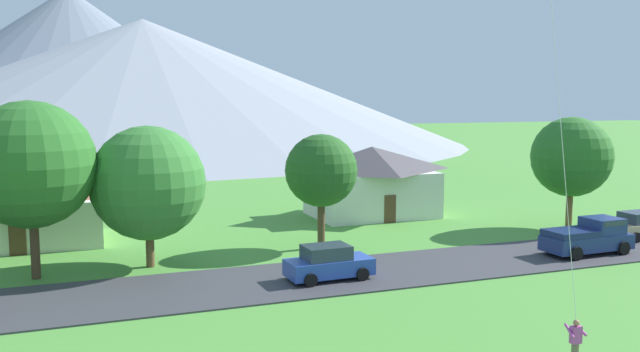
# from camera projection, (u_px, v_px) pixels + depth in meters

# --- Properties ---
(road_strip) EXTENTS (160.00, 6.52, 0.08)m
(road_strip) POSITION_uv_depth(u_px,v_px,m) (300.00, 279.00, 32.43)
(road_strip) COLOR #38383D
(road_strip) RESTS_ON ground
(mountain_west_ridge) EXTENTS (121.03, 121.03, 23.60)m
(mountain_west_ridge) POSITION_uv_depth(u_px,v_px,m) (144.00, 82.00, 125.68)
(mountain_west_ridge) COLOR #8E939E
(mountain_west_ridge) RESTS_ON ground
(mountain_far_east_ridge) EXTENTS (95.34, 95.34, 33.39)m
(mountain_far_east_ridge) POSITION_uv_depth(u_px,v_px,m) (71.00, 63.00, 151.11)
(mountain_far_east_ridge) COLOR slate
(mountain_far_east_ridge) RESTS_ON ground
(house_leftmost) EXTENTS (9.47, 6.65, 5.24)m
(house_leftmost) POSITION_uv_depth(u_px,v_px,m) (372.00, 180.00, 49.71)
(house_leftmost) COLOR silver
(house_leftmost) RESTS_ON ground
(house_left_center) EXTENTS (9.95, 7.12, 4.35)m
(house_left_center) POSITION_uv_depth(u_px,v_px,m) (20.00, 207.00, 40.23)
(house_left_center) COLOR beige
(house_left_center) RESTS_ON ground
(tree_near_left) EXTENTS (6.20, 6.20, 8.75)m
(tree_near_left) POSITION_uv_depth(u_px,v_px,m) (31.00, 165.00, 32.01)
(tree_near_left) COLOR #4C3823
(tree_near_left) RESTS_ON ground
(tree_center) EXTENTS (5.38, 5.38, 7.60)m
(tree_center) POSITION_uv_depth(u_px,v_px,m) (571.00, 157.00, 44.61)
(tree_center) COLOR brown
(tree_center) RESTS_ON ground
(tree_right_of_center) EXTENTS (5.97, 5.97, 7.44)m
(tree_right_of_center) POSITION_uv_depth(u_px,v_px,m) (148.00, 183.00, 34.43)
(tree_right_of_center) COLOR brown
(tree_right_of_center) RESTS_ON ground
(tree_near_right) EXTENTS (4.27, 4.27, 6.76)m
(tree_near_right) POSITION_uv_depth(u_px,v_px,m) (321.00, 171.00, 38.80)
(tree_near_right) COLOR #4C3823
(tree_near_right) RESTS_ON ground
(parked_car_blue_west_end) EXTENTS (4.27, 2.21, 1.68)m
(parked_car_blue_west_end) POSITION_uv_depth(u_px,v_px,m) (328.00, 263.00, 32.20)
(parked_car_blue_west_end) COLOR #2847A8
(parked_car_blue_west_end) RESTS_ON road_strip
(parked_car_tan_mid_west) EXTENTS (4.24, 2.16, 1.68)m
(parked_car_tan_mid_west) POSITION_uv_depth(u_px,v_px,m) (640.00, 226.00, 41.61)
(parked_car_tan_mid_west) COLOR tan
(parked_car_tan_mid_west) RESTS_ON road_strip
(pickup_truck_navy_east_side) EXTENTS (5.25, 2.42, 1.99)m
(pickup_truck_navy_east_side) POSITION_uv_depth(u_px,v_px,m) (589.00, 236.00, 37.48)
(pickup_truck_navy_east_side) COLOR navy
(pickup_truck_navy_east_side) RESTS_ON road_strip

